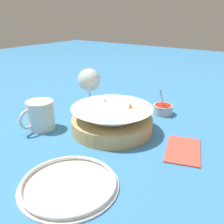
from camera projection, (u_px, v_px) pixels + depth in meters
The scene contains 7 objects.
ground_plane at pixel (108, 134), 0.76m from camera, with size 4.00×4.00×0.00m, color teal.
food_basket at pixel (112, 120), 0.77m from camera, with size 0.25×0.25×0.10m.
sauce_cup at pixel (163, 109), 0.91m from camera, with size 0.08×0.07×0.11m.
wine_glass at pixel (89, 81), 0.92m from camera, with size 0.08×0.08×0.16m.
beer_mug at pixel (40, 116), 0.79m from camera, with size 0.12×0.09×0.09m.
side_plate at pixel (69, 184), 0.53m from camera, with size 0.22×0.22×0.01m.
napkin at pixel (183, 149), 0.67m from camera, with size 0.17×0.13×0.01m.
Camera 1 is at (0.55, 0.41, 0.35)m, focal length 40.00 mm.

